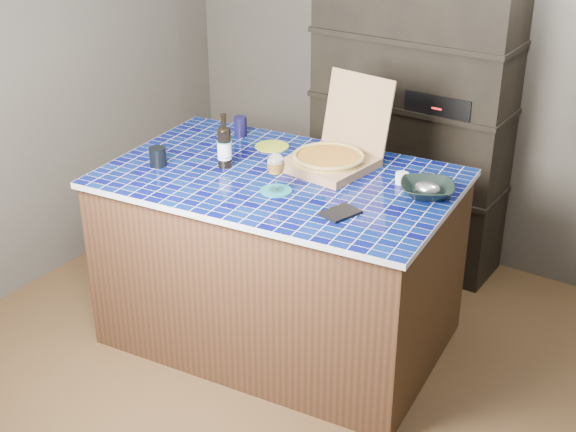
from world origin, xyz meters
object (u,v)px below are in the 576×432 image
Objects in this scene: bowl at (427,190)px; wine_glass at (276,165)px; kitchen_island at (280,259)px; dvd_case at (340,213)px; pizza_box at (332,155)px; mead_bottle at (224,146)px.

wine_glass is at bearing -150.28° from bowl.
kitchen_island is 0.65m from wine_glass.
kitchen_island is at bearing -164.98° from bowl.
dvd_case is (0.39, -0.05, -0.13)m from wine_glass.
pizza_box is 2.06× the size of bowl.
wine_glass is (0.09, -0.17, 0.62)m from kitchen_island.
bowl is at bearing 75.92° from dvd_case.
pizza_box is 0.43m from wine_glass.
pizza_box reaches higher than bowl.
kitchen_island is 0.71m from dvd_case.
mead_bottle reaches higher than dvd_case.
bowl is (1.02, 0.25, -0.08)m from mead_bottle.
bowl reaches higher than dvd_case.
mead_bottle is 1.06m from bowl.
pizza_box is (0.16, 0.25, 0.54)m from kitchen_island.
bowl is (0.24, 0.40, 0.02)m from dvd_case.
pizza_box is at bearing 51.68° from kitchen_island.
mead_bottle is 0.80m from dvd_case.
wine_glass reaches higher than dvd_case.
kitchen_island is at bearing 10.61° from mead_bottle.
mead_bottle is at bearing -139.79° from pizza_box.
dvd_case reaches higher than kitchen_island.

